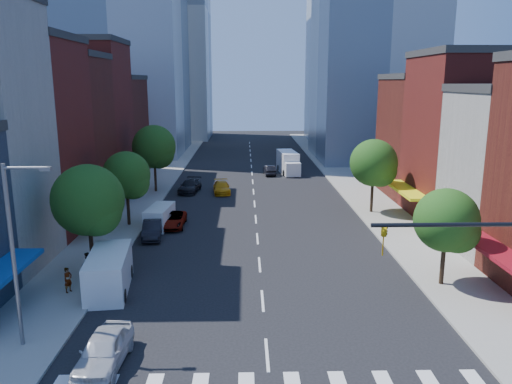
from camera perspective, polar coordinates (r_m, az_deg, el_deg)
ground at (r=25.11m, az=1.27°, el=-18.09°), size 220.00×220.00×0.00m
sidewalk_left at (r=63.92m, az=-11.63°, el=0.81°), size 5.00×120.00×0.15m
sidewalk_right at (r=64.32m, az=10.85°, el=0.92°), size 5.00×120.00×0.15m
bldg_left_2 at (r=46.83m, az=-26.68°, el=5.35°), size 12.00×9.00×16.00m
bldg_left_3 at (r=54.64m, az=-22.88°, el=6.01°), size 12.00×8.00×15.00m
bldg_left_4 at (r=62.51m, az=-20.14°, el=7.86°), size 12.00×9.00×17.00m
bldg_left_5 at (r=71.71m, az=-17.61°, el=6.93°), size 12.00×10.00×13.00m
bldg_right_2 at (r=50.90m, az=24.45°, el=5.46°), size 12.00×10.00×15.00m
bldg_right_3 at (r=60.11m, az=20.30°, el=5.77°), size 12.00×10.00×13.00m
tower_far_w at (r=118.79m, az=-10.12°, el=19.73°), size 18.00×18.00×56.00m
streetlight at (r=26.13m, az=-25.74°, el=-5.47°), size 2.25×0.25×9.00m
tree_left_near at (r=35.01m, az=-18.43°, el=-1.20°), size 4.80×4.80×7.30m
tree_left_mid at (r=45.47m, az=-14.42°, el=1.68°), size 4.20×4.20×6.65m
tree_left_far at (r=58.91m, az=-11.43°, el=4.90°), size 5.00×5.00×7.75m
tree_right_near at (r=33.25m, az=21.19°, el=-3.32°), size 4.00×4.00×6.20m
tree_right_far at (r=49.80m, az=13.47°, el=3.04°), size 4.60×4.60×7.20m
parked_car_front at (r=24.88m, az=-16.98°, el=-16.89°), size 2.10×4.74×1.58m
parked_car_second at (r=42.56m, az=-11.77°, el=-4.22°), size 1.98×4.45×1.42m
parked_car_third at (r=45.40m, az=-9.48°, el=-3.15°), size 2.15×4.63×1.29m
parked_car_rear at (r=59.22m, az=-7.56°, el=0.69°), size 2.65×5.24×1.46m
cargo_van_near at (r=32.53m, az=-16.49°, el=-8.86°), size 2.96×5.97×2.44m
cargo_van_far at (r=45.38m, az=-10.97°, el=-2.83°), size 2.25×4.62×1.90m
taxi at (r=58.31m, az=-3.94°, el=0.52°), size 2.32×4.78×1.34m
traffic_car_oncoming at (r=69.64m, az=1.55°, el=2.52°), size 1.72×4.18×1.35m
traffic_car_far at (r=75.69m, az=3.70°, el=3.29°), size 2.05×4.00×1.30m
box_truck at (r=71.20m, az=3.70°, el=3.33°), size 2.94×7.64×3.00m
pedestrian_near at (r=32.97m, az=-20.69°, el=-9.38°), size 0.61×0.69×1.58m
pedestrian_far at (r=35.18m, az=-18.75°, el=-7.82°), size 0.90×0.97×1.60m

